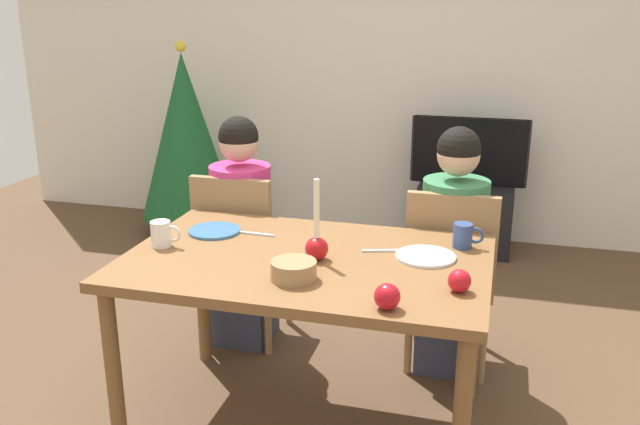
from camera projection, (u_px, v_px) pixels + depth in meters
ground_plane at (307, 424)px, 2.83m from camera, size 7.68×7.68×0.00m
back_wall at (409, 58)px, 4.83m from camera, size 6.40×0.10×2.60m
dining_table at (306, 277)px, 2.63m from camera, size 1.40×0.90×0.75m
chair_left at (240, 249)px, 3.37m from camera, size 0.40×0.40×0.90m
chair_right at (451, 270)px, 3.10m from camera, size 0.40×0.40×0.90m
person_left_child at (242, 236)px, 3.38m from camera, size 0.30×0.30×1.17m
person_right_child at (452, 256)px, 3.12m from camera, size 0.30×0.30×1.17m
tv_stand at (465, 217)px, 4.75m from camera, size 0.64×0.40×0.48m
tv at (469, 151)px, 4.61m from camera, size 0.79×0.05×0.46m
christmas_tree at (186, 136)px, 4.95m from camera, size 0.71×0.71×1.42m
candle_centerpiece at (317, 243)px, 2.56m from camera, size 0.09×0.09×0.32m
plate_left at (214, 231)px, 2.88m from camera, size 0.22×0.22×0.01m
plate_right at (426, 256)px, 2.59m from camera, size 0.23×0.23×0.01m
mug_left at (162, 234)px, 2.71m from camera, size 0.13×0.08×0.10m
mug_right at (464, 236)px, 2.69m from camera, size 0.12×0.08×0.10m
fork_left at (254, 234)px, 2.85m from camera, size 0.18×0.02×0.01m
fork_right at (385, 251)px, 2.66m from camera, size 0.18×0.07×0.01m
bowl_walnuts at (294, 270)px, 2.39m from camera, size 0.16×0.16×0.07m
apple_near_candle at (387, 297)px, 2.15m from camera, size 0.09×0.09×0.09m
apple_by_left_plate at (459, 281)px, 2.28m from camera, size 0.08×0.08×0.08m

